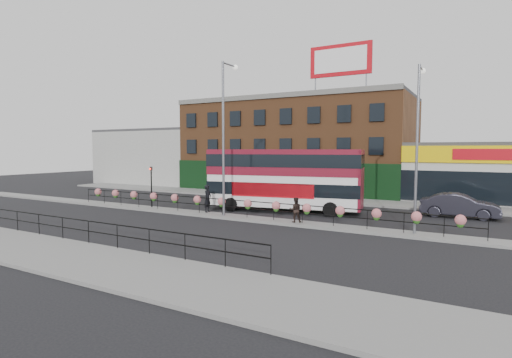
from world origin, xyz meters
The scene contains 19 objects.
ground centered at (0.00, 0.00, 0.00)m, with size 120.00×120.00×0.00m, color black.
south_pavement centered at (0.00, -12.00, 0.07)m, with size 60.00×4.00×0.15m, color gray.
north_pavement centered at (0.00, 12.00, 0.07)m, with size 60.00×4.00×0.15m, color gray.
median centered at (0.00, 0.00, 0.07)m, with size 60.00×1.60×0.15m, color gray.
yellow_line_inner centered at (0.00, -9.70, 0.01)m, with size 60.00×0.10×0.01m, color gold.
yellow_line_outer centered at (0.00, -9.88, 0.01)m, with size 60.00×0.10×0.01m, color gold.
brick_building centered at (-4.00, 19.96, 5.13)m, with size 25.00×12.21×10.30m.
supermarket centered at (16.00, 19.90, 2.65)m, with size 15.00×12.25×5.30m.
warehouse_west centered at (-24.25, 20.00, 3.65)m, with size 15.50×12.00×7.30m.
billboard centered at (2.50, 14.99, 13.18)m, with size 6.00×0.29×4.40m.
median_railing centered at (0.00, 0.00, 1.05)m, with size 30.04×0.56×1.23m.
south_railing centered at (-2.00, -10.10, 0.96)m, with size 20.04×0.05×1.12m.
double_decker_bus centered at (1.64, 4.41, 2.89)m, with size 11.90×4.63×4.70m.
car centered at (13.38, 7.93, 0.83)m, with size 5.07×1.84×1.66m, color #282732.
pedestrian_a centered at (-2.66, 0.55, 1.14)m, with size 0.56×0.77×1.97m, color black.
pedestrian_b centered at (4.55, -0.04, 0.93)m, with size 0.95×0.87×1.57m, color black.
lamp_column_west centered at (-0.79, 0.13, 6.38)m, with size 0.38×1.84×10.51m.
lamp_column_east centered at (11.53, 0.34, 5.54)m, with size 0.33×1.59×9.09m.
traffic_light_median centered at (-8.00, 0.39, 2.47)m, with size 0.15×0.28×3.65m.
Camera 1 is at (14.52, -22.80, 4.75)m, focal length 28.00 mm.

